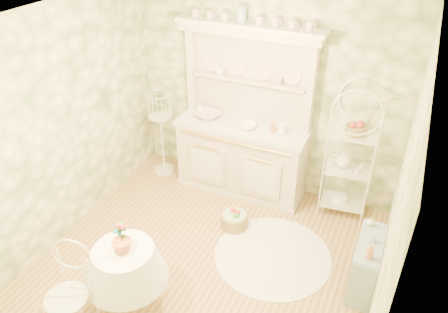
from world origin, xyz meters
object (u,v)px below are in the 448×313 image
at_px(bakers_rack, 351,153).
at_px(round_table, 127,276).
at_px(cafe_chair, 66,296).
at_px(kitchen_dresser, 243,115).
at_px(floor_basket, 234,221).
at_px(birdcage_stand, 161,127).
at_px(side_shelf, 366,264).

distance_m(bakers_rack, round_table, 2.98).
bearing_deg(cafe_chair, kitchen_dresser, 58.98).
bearing_deg(floor_basket, kitchen_dresser, 106.87).
relative_size(bakers_rack, floor_basket, 6.01).
bearing_deg(kitchen_dresser, birdcage_stand, -176.51).
height_order(side_shelf, cafe_chair, cafe_chair).
relative_size(cafe_chair, birdcage_stand, 0.63).
bearing_deg(kitchen_dresser, side_shelf, -30.67).
height_order(round_table, birdcage_stand, birdcage_stand).
distance_m(kitchen_dresser, floor_basket, 1.35).
xyz_separation_m(bakers_rack, cafe_chair, (-1.98, -2.91, -0.41)).
distance_m(kitchen_dresser, round_table, 2.46).
height_order(kitchen_dresser, round_table, kitchen_dresser).
relative_size(bakers_rack, round_table, 2.42).
bearing_deg(birdcage_stand, floor_basket, -26.75).
height_order(kitchen_dresser, side_shelf, kitchen_dresser).
relative_size(cafe_chair, floor_basket, 3.20).
distance_m(side_shelf, birdcage_stand, 3.28).
relative_size(round_table, floor_basket, 2.48).
bearing_deg(side_shelf, kitchen_dresser, 150.22).
relative_size(bakers_rack, side_shelf, 2.51).
bearing_deg(birdcage_stand, round_table, -67.21).
bearing_deg(birdcage_stand, bakers_rack, 3.35).
xyz_separation_m(kitchen_dresser, floor_basket, (0.25, -0.81, -1.05)).
bearing_deg(cafe_chair, birdcage_stand, 83.50).
height_order(bakers_rack, birdcage_stand, bakers_rack).
bearing_deg(birdcage_stand, side_shelf, -18.55).
bearing_deg(cafe_chair, round_table, 40.59).
height_order(bakers_rack, round_table, bakers_rack).
bearing_deg(side_shelf, floor_basket, 170.46).
relative_size(bakers_rack, cafe_chair, 1.88).
bearing_deg(kitchen_dresser, cafe_chair, -101.30).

